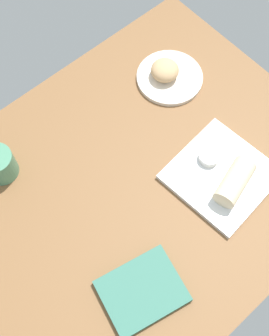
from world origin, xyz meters
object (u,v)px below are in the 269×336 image
at_px(breakfast_wrap, 235,182).
at_px(book_stack, 142,291).
at_px(sauce_cup, 209,157).
at_px(square_plate, 221,175).
at_px(scone_pastry, 165,70).
at_px(round_plate, 170,78).

height_order(breakfast_wrap, book_stack, breakfast_wrap).
bearing_deg(sauce_cup, book_stack, -158.74).
distance_m(square_plate, sauce_cup, 0.06).
distance_m(scone_pastry, book_stack, 0.66).
height_order(round_plate, book_stack, book_stack).
bearing_deg(scone_pastry, breakfast_wrap, -106.16).
relative_size(scone_pastry, square_plate, 0.33).
xyz_separation_m(round_plate, breakfast_wrap, (-0.13, -0.39, 0.04)).
height_order(round_plate, sauce_cup, sauce_cup).
relative_size(square_plate, sauce_cup, 4.36).
distance_m(scone_pastry, breakfast_wrap, 0.42).
xyz_separation_m(breakfast_wrap, book_stack, (-0.37, -0.05, -0.04)).
distance_m(scone_pastry, square_plate, 0.37).
bearing_deg(square_plate, sauce_cup, 83.32).
relative_size(square_plate, book_stack, 1.14).
bearing_deg(sauce_cup, square_plate, -96.68).
distance_m(round_plate, sauce_cup, 0.31).
height_order(round_plate, scone_pastry, scone_pastry).
bearing_deg(square_plate, breakfast_wrap, -96.68).
bearing_deg(breakfast_wrap, sauce_cup, -22.54).
relative_size(round_plate, square_plate, 0.80).
bearing_deg(scone_pastry, sauce_cup, -109.31).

